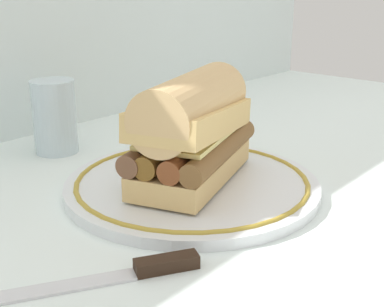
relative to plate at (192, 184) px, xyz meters
name	(u,v)px	position (x,y,z in m)	size (l,w,h in m)	color
ground_plane	(196,181)	(0.03, 0.02, -0.01)	(1.50, 1.50, 0.00)	white
plate	(192,184)	(0.00, 0.00, 0.00)	(0.29, 0.29, 0.01)	white
sausage_sandwich	(192,128)	(0.00, 0.00, 0.07)	(0.20, 0.15, 0.12)	#DCB471
drinking_glass	(55,122)	(-0.02, 0.24, 0.04)	(0.06, 0.06, 0.10)	silver
butter_knife	(122,273)	(-0.18, -0.08, 0.00)	(0.15, 0.10, 0.01)	silver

